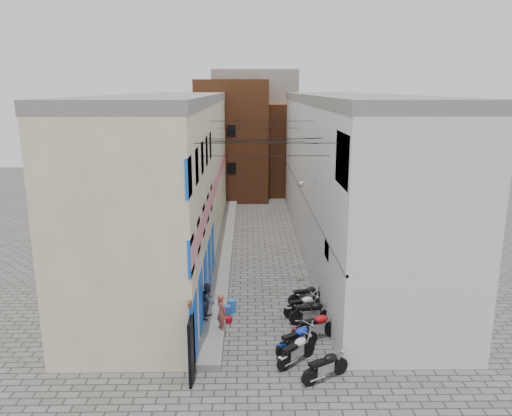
{
  "coord_description": "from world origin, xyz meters",
  "views": [
    {
      "loc": [
        -0.66,
        -15.11,
        9.34
      ],
      "look_at": [
        -0.24,
        11.17,
        3.0
      ],
      "focal_mm": 35.0,
      "sensor_mm": 36.0,
      "label": 1
    }
  ],
  "objects_px": {
    "motorcycle_c": "(297,338)",
    "motorcycle_g": "(307,294)",
    "motorcycle_d": "(316,325)",
    "motorcycle_e": "(312,311)",
    "motorcycle_a": "(325,365)",
    "water_jug_far": "(232,306)",
    "motorcycle_b": "(297,349)",
    "red_crate": "(227,320)",
    "motorcycle_f": "(303,305)",
    "person_a": "(222,312)",
    "water_jug_near": "(227,312)",
    "person_b": "(209,300)"
  },
  "relations": [
    {
      "from": "person_a",
      "to": "water_jug_near",
      "type": "xyz_separation_m",
      "value": [
        0.15,
        1.49,
        -0.71
      ]
    },
    {
      "from": "motorcycle_d",
      "to": "red_crate",
      "type": "bearing_deg",
      "value": -131.2
    },
    {
      "from": "water_jug_far",
      "to": "motorcycle_d",
      "type": "bearing_deg",
      "value": -35.89
    },
    {
      "from": "motorcycle_c",
      "to": "water_jug_near",
      "type": "height_order",
      "value": "motorcycle_c"
    },
    {
      "from": "motorcycle_a",
      "to": "person_b",
      "type": "height_order",
      "value": "person_b"
    },
    {
      "from": "motorcycle_d",
      "to": "motorcycle_f",
      "type": "distance_m",
      "value": 2.03
    },
    {
      "from": "motorcycle_f",
      "to": "person_a",
      "type": "height_order",
      "value": "person_a"
    },
    {
      "from": "motorcycle_a",
      "to": "motorcycle_d",
      "type": "distance_m",
      "value": 2.73
    },
    {
      "from": "motorcycle_c",
      "to": "red_crate",
      "type": "distance_m",
      "value": 3.57
    },
    {
      "from": "motorcycle_a",
      "to": "motorcycle_b",
      "type": "relative_size",
      "value": 1.0
    },
    {
      "from": "motorcycle_a",
      "to": "motorcycle_e",
      "type": "height_order",
      "value": "motorcycle_e"
    },
    {
      "from": "red_crate",
      "to": "person_b",
      "type": "bearing_deg",
      "value": -178.23
    },
    {
      "from": "motorcycle_a",
      "to": "motorcycle_e",
      "type": "bearing_deg",
      "value": 148.99
    },
    {
      "from": "motorcycle_f",
      "to": "person_a",
      "type": "relative_size",
      "value": 1.21
    },
    {
      "from": "red_crate",
      "to": "motorcycle_e",
      "type": "bearing_deg",
      "value": -2.46
    },
    {
      "from": "water_jug_near",
      "to": "red_crate",
      "type": "xyz_separation_m",
      "value": [
        0.0,
        -0.47,
        -0.14
      ]
    },
    {
      "from": "motorcycle_b",
      "to": "motorcycle_e",
      "type": "distance_m",
      "value": 3.12
    },
    {
      "from": "motorcycle_c",
      "to": "person_a",
      "type": "relative_size",
      "value": 1.32
    },
    {
      "from": "water_jug_far",
      "to": "red_crate",
      "type": "height_order",
      "value": "water_jug_far"
    },
    {
      "from": "motorcycle_b",
      "to": "motorcycle_e",
      "type": "bearing_deg",
      "value": 120.17
    },
    {
      "from": "motorcycle_g",
      "to": "person_a",
      "type": "bearing_deg",
      "value": -68.43
    },
    {
      "from": "motorcycle_f",
      "to": "person_b",
      "type": "relative_size",
      "value": 1.17
    },
    {
      "from": "motorcycle_b",
      "to": "person_a",
      "type": "height_order",
      "value": "person_a"
    },
    {
      "from": "water_jug_far",
      "to": "motorcycle_b",
      "type": "bearing_deg",
      "value": -59.82
    },
    {
      "from": "person_a",
      "to": "motorcycle_a",
      "type": "bearing_deg",
      "value": -161.45
    },
    {
      "from": "motorcycle_e",
      "to": "water_jug_far",
      "type": "xyz_separation_m",
      "value": [
        -3.27,
        1.09,
        -0.26
      ]
    },
    {
      "from": "motorcycle_c",
      "to": "motorcycle_g",
      "type": "relative_size",
      "value": 1.1
    },
    {
      "from": "motorcycle_a",
      "to": "motorcycle_c",
      "type": "bearing_deg",
      "value": 172.55
    },
    {
      "from": "person_b",
      "to": "motorcycle_c",
      "type": "bearing_deg",
      "value": -109.96
    },
    {
      "from": "motorcycle_a",
      "to": "person_a",
      "type": "relative_size",
      "value": 1.29
    },
    {
      "from": "motorcycle_g",
      "to": "person_b",
      "type": "height_order",
      "value": "person_b"
    },
    {
      "from": "motorcycle_b",
      "to": "water_jug_near",
      "type": "relative_size",
      "value": 3.58
    },
    {
      "from": "motorcycle_c",
      "to": "motorcycle_g",
      "type": "distance_m",
      "value": 4.12
    },
    {
      "from": "motorcycle_g",
      "to": "motorcycle_e",
      "type": "bearing_deg",
      "value": -15.28
    },
    {
      "from": "person_b",
      "to": "person_a",
      "type": "bearing_deg",
      "value": -135.04
    },
    {
      "from": "motorcycle_b",
      "to": "motorcycle_c",
      "type": "distance_m",
      "value": 0.78
    },
    {
      "from": "motorcycle_a",
      "to": "water_jug_near",
      "type": "xyz_separation_m",
      "value": [
        -3.4,
        4.63,
        -0.28
      ]
    },
    {
      "from": "red_crate",
      "to": "motorcycle_b",
      "type": "bearing_deg",
      "value": -50.91
    },
    {
      "from": "motorcycle_f",
      "to": "person_a",
      "type": "xyz_separation_m",
      "value": [
        -3.32,
        -1.61,
        0.46
      ]
    },
    {
      "from": "person_b",
      "to": "water_jug_near",
      "type": "bearing_deg",
      "value": -40.89
    },
    {
      "from": "motorcycle_d",
      "to": "motorcycle_e",
      "type": "xyz_separation_m",
      "value": [
        0.0,
        1.28,
        -0.03
      ]
    },
    {
      "from": "water_jug_near",
      "to": "water_jug_far",
      "type": "height_order",
      "value": "water_jug_far"
    },
    {
      "from": "motorcycle_g",
      "to": "red_crate",
      "type": "xyz_separation_m",
      "value": [
        -3.45,
        -1.68,
        -0.38
      ]
    },
    {
      "from": "motorcycle_b",
      "to": "motorcycle_f",
      "type": "bearing_deg",
      "value": 127.46
    },
    {
      "from": "motorcycle_f",
      "to": "red_crate",
      "type": "relative_size",
      "value": 4.46
    },
    {
      "from": "motorcycle_f",
      "to": "water_jug_far",
      "type": "xyz_separation_m",
      "value": [
        -3.0,
        0.36,
        -0.22
      ]
    },
    {
      "from": "motorcycle_b",
      "to": "motorcycle_e",
      "type": "xyz_separation_m",
      "value": [
        0.9,
        2.99,
        0.01
      ]
    },
    {
      "from": "person_a",
      "to": "red_crate",
      "type": "height_order",
      "value": "person_a"
    },
    {
      "from": "water_jug_far",
      "to": "water_jug_near",
      "type": "bearing_deg",
      "value": -110.53
    },
    {
      "from": "motorcycle_a",
      "to": "motorcycle_b",
      "type": "distance_m",
      "value": 1.33
    }
  ]
}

